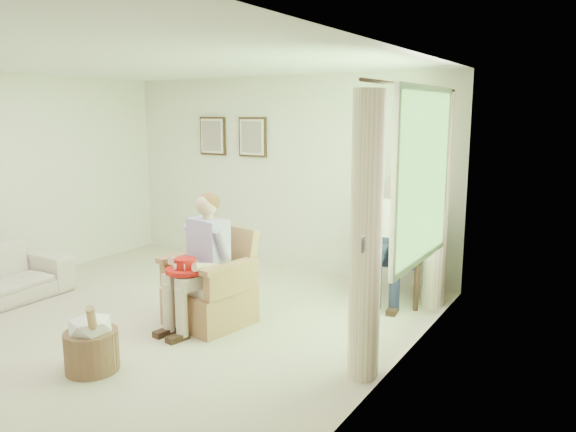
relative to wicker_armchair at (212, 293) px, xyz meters
The scene contains 15 objects.
floor 0.80m from the wicker_armchair, 136.84° to the right, with size 5.50×5.50×0.00m, color beige.
back_wall 2.51m from the wicker_armchair, 103.51° to the left, with size 5.00×0.04×2.60m, color silver.
right_wall 2.26m from the wicker_armchair, 14.46° to the right, with size 0.04×5.50×2.60m, color silver.
ceiling 2.41m from the wicker_armchair, 136.84° to the right, with size 5.00×5.50×0.02m, color white.
window 2.41m from the wicker_armchair, 19.84° to the left, with size 0.13×2.50×1.63m.
curtain_left 2.00m from the wicker_armchair, ahead, with size 0.34×0.34×2.30m, color #F1EBBD.
curtain_right 2.59m from the wicker_armchair, 43.08° to the left, with size 0.34×0.34×2.30m, color #F1EBBD.
framed_print_left 3.14m from the wicker_armchair, 127.44° to the left, with size 0.45×0.05×0.55m.
framed_print_right 2.83m from the wicker_armchair, 114.15° to the left, with size 0.45×0.05×0.55m.
wicker_armchair is the anchor object (origin of this frame).
wood_armchair 2.21m from the wicker_armchair, 52.42° to the left, with size 0.67×0.63×1.03m.
person_wicker 0.47m from the wicker_armchair, 90.00° to the right, with size 0.40×0.63×1.31m.
person_dark 2.13m from the wicker_armchair, 49.54° to the left, with size 0.40×0.63×1.40m.
red_hat 0.49m from the wicker_armchair, 97.77° to the right, with size 0.38×0.38×0.14m.
hatbox 1.39m from the wicker_armchair, 97.24° to the right, with size 0.58×0.58×0.65m.
Camera 1 is at (4.00, -3.79, 2.13)m, focal length 35.00 mm.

